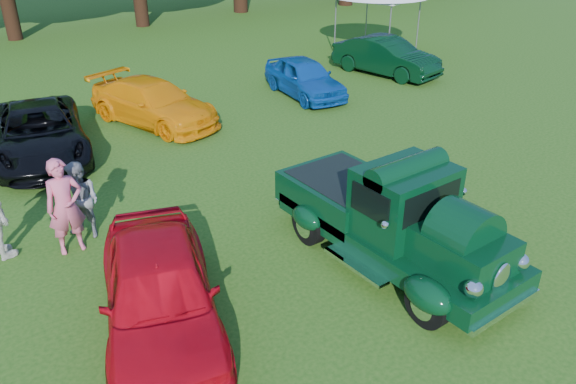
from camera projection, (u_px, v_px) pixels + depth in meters
ground at (329, 275)px, 10.37m from camera, size 120.00×120.00×0.00m
hero_pickup at (392, 219)px, 10.47m from camera, size 2.39×5.13×2.00m
red_convertible at (159, 291)px, 8.75m from camera, size 3.11×4.68×1.48m
back_car_black at (39, 133)px, 14.87m from camera, size 3.23×5.29×1.37m
back_car_orange at (154, 103)px, 17.14m from camera, size 3.09×4.90×1.32m
back_car_blue at (305, 77)px, 19.62m from camera, size 2.12×4.07×1.32m
back_car_green at (386, 56)px, 22.04m from camera, size 2.24×4.55×1.43m
spectator_pink at (65, 206)px, 10.68m from camera, size 0.73×0.50×1.95m
spectator_grey at (81, 201)px, 11.21m from camera, size 0.96×1.01×1.63m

